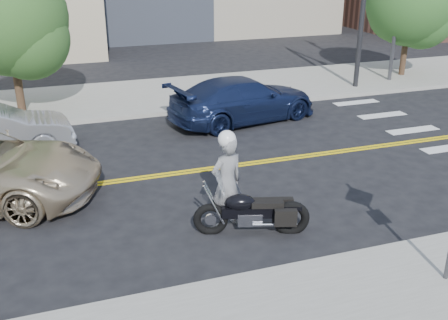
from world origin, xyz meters
TOP-DOWN VIEW (x-y plane):
  - ground_plane at (0.00, 0.00)m, footprint 120.00×120.00m
  - sidewalk_far at (0.00, 7.50)m, footprint 60.00×5.00m
  - motorcyclist at (1.23, -3.06)m, footprint 0.85×0.67m
  - motorcycle at (1.63, -3.49)m, footprint 2.44×1.37m
  - parked_car_blue at (4.12, 3.62)m, footprint 5.52×3.16m
  - tree_far_a at (-3.06, 6.75)m, footprint 3.90×3.90m
  - tree_far_b at (13.10, 7.15)m, footprint 3.78×3.78m

SIDE VIEW (x-z plane):
  - ground_plane at x=0.00m, z-range 0.00..0.00m
  - sidewalk_far at x=0.00m, z-range 0.00..0.15m
  - motorcycle at x=1.63m, z-range 0.00..1.42m
  - parked_car_blue at x=4.12m, z-range 0.00..1.51m
  - motorcyclist at x=1.23m, z-range 0.00..2.17m
  - tree_far_b at x=13.10m, z-range 0.72..5.94m
  - tree_far_a at x=-3.06m, z-range 0.71..6.04m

